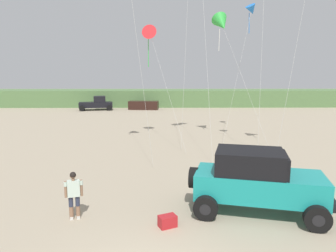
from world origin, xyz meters
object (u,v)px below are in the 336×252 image
distant_sedan (144,105)px  kite_blue_swept (150,34)px  jeep (257,180)px  kite_purple_stunt (252,10)px  distant_pickup (97,103)px  kite_green_box (222,24)px  person_watching (74,193)px  cooler_box (168,221)px

distant_sedan → kite_blue_swept: 22.61m
jeep → kite_purple_stunt: bearing=76.5°
jeep → distant_sedan: bearing=100.3°
distant_pickup → kite_purple_stunt: bearing=-49.0°
kite_green_box → jeep: bearing=-93.9°
kite_green_box → kite_blue_swept: size_ratio=1.11×
jeep → kite_green_box: (0.87, 12.59, 7.32)m
distant_pickup → kite_green_box: 26.19m
person_watching → cooler_box: person_watching is taller
kite_green_box → kite_purple_stunt: size_ratio=0.90×
jeep → kite_green_box: size_ratio=0.53×
person_watching → kite_purple_stunt: kite_purple_stunt is taller
distant_pickup → distant_sedan: 6.62m
kite_green_box → kite_blue_swept: kite_green_box is taller
cooler_box → kite_blue_swept: bearing=69.9°
jeep → kite_purple_stunt: 17.51m
cooler_box → kite_green_box: (4.05, 13.67, 8.33)m
distant_pickup → kite_green_box: kite_green_box is taller
jeep → person_watching: bearing=-175.9°
person_watching → jeep: bearing=4.1°
distant_sedan → kite_green_box: 24.19m
kite_green_box → kite_blue_swept: 5.21m
jeep → kite_blue_swept: (-4.28, 13.00, 6.63)m
person_watching → distant_pickup: 34.67m
distant_sedan → kite_blue_swept: kite_blue_swept is taller
person_watching → distant_pickup: (-6.46, 34.07, 0.00)m
cooler_box → distant_sedan: bearing=70.4°
distant_pickup → kite_green_box: bearing=-57.0°
kite_blue_swept → jeep: bearing=-71.8°
jeep → kite_green_box: 14.59m
jeep → kite_purple_stunt: size_ratio=0.48×
kite_purple_stunt → distant_sedan: bearing=116.6°
cooler_box → kite_blue_swept: kite_blue_swept is taller
jeep → distant_sedan: size_ratio=1.19×
jeep → cooler_box: jeep is taller
person_watching → kite_blue_swept: (2.07, 13.45, 6.89)m
cooler_box → kite_blue_swept: 16.05m
person_watching → distant_sedan: bearing=89.8°
person_watching → kite_green_box: bearing=61.1°
distant_sedan → kite_green_box: (7.10, -21.73, 7.92)m
cooler_box → person_watching: bearing=144.4°
distant_sedan → kite_blue_swept: size_ratio=0.50×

